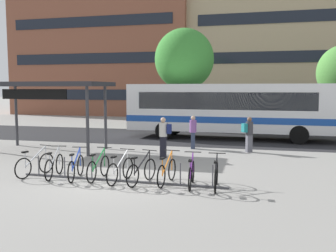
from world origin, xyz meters
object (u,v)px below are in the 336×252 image
parked_bicycle_green_3 (98,168)px  street_tree_0 (184,59)px  parked_bicycle_orange_6 (167,172)px  parked_bicycle_silver_1 (54,166)px  parked_bicycle_white_4 (120,170)px  parked_bicycle_black_8 (216,176)px  commuter_navy_pack_0 (164,134)px  commuter_teal_pack_1 (249,132)px  parked_bicycle_silver_0 (35,165)px  parked_bicycle_black_5 (142,172)px  parked_bicycle_purple_7 (191,174)px  parked_bicycle_blue_2 (76,168)px  city_bus (232,109)px  transit_shelter (47,87)px  commuter_maroon_pack_2 (193,130)px

parked_bicycle_green_3 → street_tree_0: size_ratio=0.24×
parked_bicycle_orange_6 → parked_bicycle_silver_1: bearing=95.7°
parked_bicycle_green_3 → parked_bicycle_white_4: same height
parked_bicycle_black_8 → street_tree_0: street_tree_0 is taller
commuter_navy_pack_0 → commuter_teal_pack_1: bearing=-152.3°
commuter_navy_pack_0 → parked_bicycle_silver_0: bearing=45.3°
parked_bicycle_green_3 → parked_bicycle_black_5: 1.53m
parked_bicycle_purple_7 → commuter_navy_pack_0: (-2.01, 4.37, 0.62)m
parked_bicycle_blue_2 → parked_bicycle_orange_6: size_ratio=0.99×
parked_bicycle_silver_0 → city_bus: bearing=-14.4°
city_bus → parked_bicycle_black_5: (-1.86, -11.13, -1.39)m
parked_bicycle_blue_2 → parked_bicycle_black_8: size_ratio=0.99×
parked_bicycle_orange_6 → commuter_teal_pack_1: size_ratio=1.05×
parked_bicycle_black_8 → parked_bicycle_black_5: bearing=85.0°
commuter_navy_pack_0 → parked_bicycle_black_8: bearing=115.7°
city_bus → parked_bicycle_white_4: city_bus is taller
parked_bicycle_blue_2 → parked_bicycle_purple_7: same height
parked_bicycle_silver_0 → transit_shelter: (-2.43, 4.78, 2.64)m
parked_bicycle_black_8 → parked_bicycle_blue_2: bearing=84.9°
commuter_navy_pack_0 → commuter_teal_pack_1: 4.14m
parked_bicycle_black_8 → commuter_maroon_pack_2: 7.44m
parked_bicycle_blue_2 → commuter_navy_pack_0: (1.81, 4.35, 0.62)m
parked_bicycle_orange_6 → commuter_navy_pack_0: commuter_navy_pack_0 is taller
parked_bicycle_purple_7 → city_bus: bearing=-7.1°
commuter_teal_pack_1 → street_tree_0: (-4.70, 7.97, 4.00)m
parked_bicycle_purple_7 → street_tree_0: bearing=7.1°
parked_bicycle_silver_0 → commuter_maroon_pack_2: (4.12, 7.01, 0.55)m
parked_bicycle_orange_6 → street_tree_0: street_tree_0 is taller
parked_bicycle_blue_2 → parked_bicycle_black_5: size_ratio=1.01×
parked_bicycle_blue_2 → street_tree_0: (0.53, 14.64, 4.55)m
commuter_maroon_pack_2 → city_bus: bearing=147.9°
city_bus → parked_bicycle_black_8: city_bus is taller
parked_bicycle_green_3 → transit_shelter: size_ratio=0.30×
parked_bicycle_black_5 → parked_bicycle_black_8: 2.31m
parked_bicycle_black_5 → parked_bicycle_black_8: size_ratio=0.98×
commuter_teal_pack_1 → street_tree_0: size_ratio=0.23×
parked_bicycle_blue_2 → parked_bicycle_green_3: same height
parked_bicycle_black_8 → commuter_teal_pack_1: 6.78m
city_bus → parked_bicycle_green_3: bearing=-105.8°
parked_bicycle_silver_1 → commuter_navy_pack_0: bearing=-42.7°
parked_bicycle_blue_2 → commuter_teal_pack_1: (5.24, 6.67, 0.56)m
parked_bicycle_blue_2 → street_tree_0: street_tree_0 is taller
parked_bicycle_white_4 → parked_bicycle_black_5: bearing=-83.3°
parked_bicycle_white_4 → parked_bicycle_purple_7: (2.27, -0.00, 0.00)m
parked_bicycle_white_4 → transit_shelter: bearing=55.7°
parked_bicycle_white_4 → transit_shelter: 7.84m
parked_bicycle_silver_0 → commuter_maroon_pack_2: bearing=-17.6°
parked_bicycle_black_8 → commuter_maroon_pack_2: bearing=11.3°
parked_bicycle_white_4 → commuter_navy_pack_0: (0.26, 4.37, 0.62)m
city_bus → street_tree_0: (-3.58, 3.54, 3.16)m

